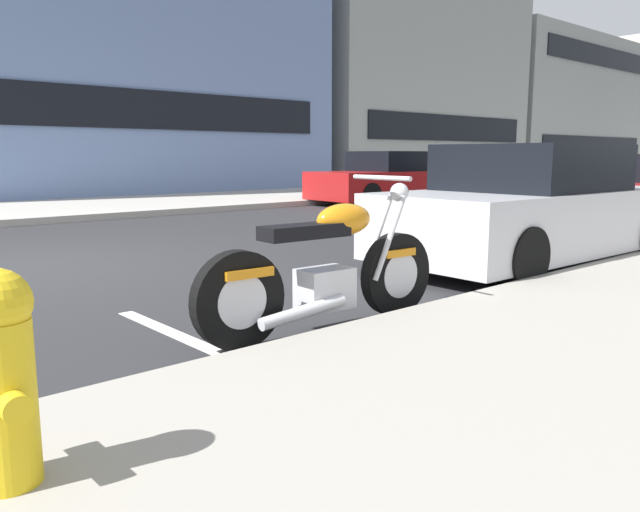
{
  "coord_description": "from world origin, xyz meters",
  "views": [
    {
      "loc": [
        -2.1,
        -7.58,
        1.29
      ],
      "look_at": [
        0.91,
        -4.18,
        0.55
      ],
      "focal_mm": 34.82,
      "sensor_mm": 36.0,
      "label": 1
    }
  ],
  "objects_px": {
    "parked_motorcycle": "(327,272)",
    "car_opposite_curb": "(391,179)",
    "parked_car_near_corner": "(529,209)",
    "fire_hydrant": "(1,372)"
  },
  "relations": [
    {
      "from": "parked_motorcycle",
      "to": "car_opposite_curb",
      "type": "bearing_deg",
      "value": 43.4
    },
    {
      "from": "car_opposite_curb",
      "to": "fire_hydrant",
      "type": "height_order",
      "value": "car_opposite_curb"
    },
    {
      "from": "parked_car_near_corner",
      "to": "car_opposite_curb",
      "type": "bearing_deg",
      "value": 53.54
    },
    {
      "from": "parked_motorcycle",
      "to": "fire_hydrant",
      "type": "bearing_deg",
      "value": -153.34
    },
    {
      "from": "parked_car_near_corner",
      "to": "car_opposite_curb",
      "type": "distance_m",
      "value": 9.48
    },
    {
      "from": "parked_motorcycle",
      "to": "car_opposite_curb",
      "type": "relative_size",
      "value": 0.47
    },
    {
      "from": "car_opposite_curb",
      "to": "fire_hydrant",
      "type": "xyz_separation_m",
      "value": [
        -12.07,
        -9.06,
        -0.1
      ]
    },
    {
      "from": "parked_car_near_corner",
      "to": "fire_hydrant",
      "type": "xyz_separation_m",
      "value": [
        -6.22,
        -1.6,
        -0.1
      ]
    },
    {
      "from": "parked_motorcycle",
      "to": "car_opposite_curb",
      "type": "xyz_separation_m",
      "value": [
        9.59,
        8.0,
        0.21
      ]
    },
    {
      "from": "parked_car_near_corner",
      "to": "fire_hydrant",
      "type": "relative_size",
      "value": 5.33
    }
  ]
}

